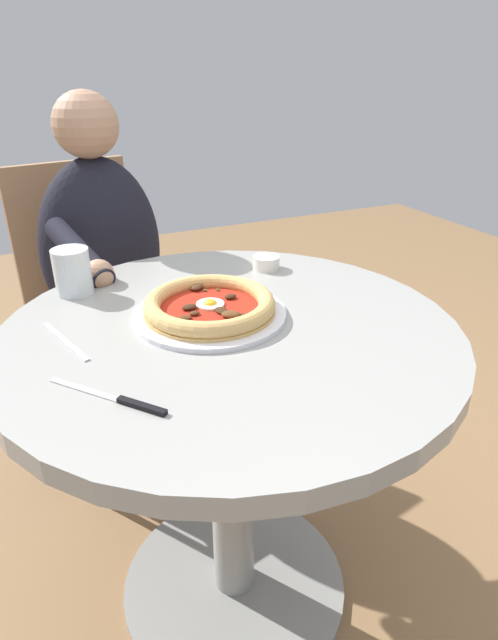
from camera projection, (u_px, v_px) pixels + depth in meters
ground_plane at (235, 586)px, 1.33m from camera, size 6.00×6.00×0.02m
dining_table at (231, 401)px, 1.07m from camera, size 0.88×0.88×0.74m
pizza_on_plate at (210, 307)px, 1.02m from camera, size 0.30×0.30×0.04m
water_glass at (73, 274)px, 1.11m from camera, size 0.08×0.08×0.10m
steak_knife at (123, 401)px, 0.76m from camera, size 0.14×0.17×0.01m
ramekin_capers at (266, 262)px, 1.25m from camera, size 0.07×0.07×0.03m
fork_utensil at (65, 341)px, 0.93m from camera, size 0.06×0.18×0.00m
diner_person at (111, 317)px, 1.58m from camera, size 0.39×0.54×1.14m
cafe_chair_diner at (91, 285)px, 1.66m from camera, size 0.50×0.50×0.93m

